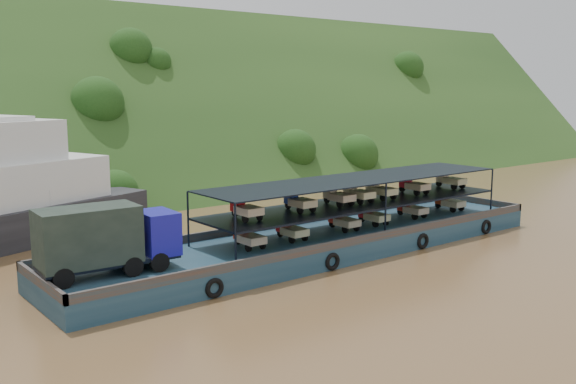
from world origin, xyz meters
TOP-DOWN VIEW (x-y plane):
  - ground at (0.00, 0.00)m, footprint 160.00×160.00m
  - hillside at (0.00, 36.00)m, footprint 140.00×39.60m
  - cargo_barge at (-4.77, -1.90)m, footprint 35.00×7.18m

SIDE VIEW (x-z plane):
  - ground at x=0.00m, z-range 0.00..0.00m
  - hillside at x=0.00m, z-range -19.80..19.80m
  - cargo_barge at x=-4.77m, z-range -1.18..3.55m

